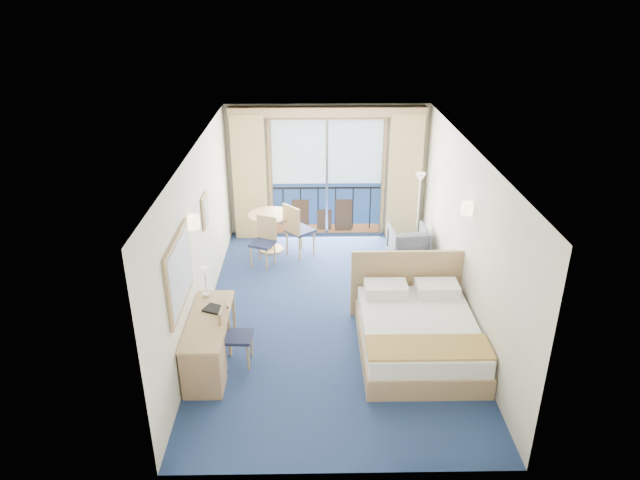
{
  "coord_description": "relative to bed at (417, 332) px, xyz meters",
  "views": [
    {
      "loc": [
        -0.33,
        -7.81,
        4.85
      ],
      "look_at": [
        -0.19,
        0.2,
        1.2
      ],
      "focal_mm": 32.0,
      "sensor_mm": 36.0,
      "label": 1
    }
  ],
  "objects": [
    {
      "name": "sconce_right",
      "position": [
        0.77,
        0.86,
        1.54
      ],
      "size": [
        0.18,
        0.18,
        0.18
      ],
      "primitive_type": "cylinder",
      "color": "#FFE3B2",
      "rests_on": "room_walls"
    },
    {
      "name": "room_walls",
      "position": [
        -1.17,
        1.01,
        1.47
      ],
      "size": [
        4.04,
        6.54,
        2.72
      ],
      "color": "beige",
      "rests_on": "ground"
    },
    {
      "name": "bed",
      "position": [
        0.0,
        0.0,
        0.0
      ],
      "size": [
        1.77,
        2.11,
        1.11
      ],
      "color": "tan",
      "rests_on": "ground"
    },
    {
      "name": "balcony_door",
      "position": [
        -1.18,
        4.23,
        0.83
      ],
      "size": [
        2.36,
        0.03,
        2.52
      ],
      "color": "navy",
      "rests_on": "room_walls"
    },
    {
      "name": "curtain_left",
      "position": [
        -2.72,
        4.08,
        0.96
      ],
      "size": [
        0.65,
        0.22,
        2.55
      ],
      "primitive_type": "cube",
      "color": "#CFB972",
      "rests_on": "room_walls"
    },
    {
      "name": "sconce_left",
      "position": [
        -3.11,
        0.41,
        1.54
      ],
      "size": [
        0.18,
        0.18,
        0.18
      ],
      "primitive_type": "cylinder",
      "color": "#FFE3B2",
      "rests_on": "room_walls"
    },
    {
      "name": "mirror",
      "position": [
        -3.14,
        -0.49,
        1.24
      ],
      "size": [
        0.05,
        1.25,
        0.95
      ],
      "color": "tan",
      "rests_on": "room_walls"
    },
    {
      "name": "table_chair_b",
      "position": [
        -2.36,
        2.81,
        0.21
      ],
      "size": [
        0.53,
        0.53,
        0.92
      ],
      "rotation": [
        0.0,
        0.0,
        -0.42
      ],
      "color": "#1D2445",
      "rests_on": "ground"
    },
    {
      "name": "desk_chair",
      "position": [
        -2.59,
        -0.25,
        0.19
      ],
      "size": [
        0.41,
        0.4,
        0.89
      ],
      "rotation": [
        0.0,
        0.0,
        1.52
      ],
      "color": "#1D2445",
      "rests_on": "ground"
    },
    {
      "name": "curtain_right",
      "position": [
        0.38,
        4.08,
        0.96
      ],
      "size": [
        0.65,
        0.22,
        2.55
      ],
      "primitive_type": "cube",
      "color": "#CFB972",
      "rests_on": "room_walls"
    },
    {
      "name": "nightstand",
      "position": [
        0.58,
        1.26,
        -0.01
      ],
      "size": [
        0.47,
        0.45,
        0.61
      ],
      "primitive_type": "cube",
      "color": "tan",
      "rests_on": "ground"
    },
    {
      "name": "armchair",
      "position": [
        0.34,
        2.97,
        0.01
      ],
      "size": [
        0.77,
        0.79,
        0.65
      ],
      "primitive_type": "imported",
      "rotation": [
        0.0,
        0.0,
        3.25
      ],
      "color": "#4B525B",
      "rests_on": "ground"
    },
    {
      "name": "desk",
      "position": [
        -2.89,
        -0.69,
        0.09
      ],
      "size": [
        0.53,
        1.55,
        0.73
      ],
      "color": "tan",
      "rests_on": "ground"
    },
    {
      "name": "phone",
      "position": [
        0.59,
        1.29,
        0.34
      ],
      "size": [
        0.23,
        0.21,
        0.08
      ],
      "primitive_type": "cube",
      "rotation": [
        0.0,
        0.0,
        0.39
      ],
      "color": "silver",
      "rests_on": "nightstand"
    },
    {
      "name": "folder",
      "position": [
        -2.83,
        -0.04,
        0.43
      ],
      "size": [
        0.36,
        0.32,
        0.03
      ],
      "primitive_type": "cube",
      "rotation": [
        0.0,
        0.0,
        -0.41
      ],
      "color": "black",
      "rests_on": "desk"
    },
    {
      "name": "wall_print",
      "position": [
        -3.14,
        1.46,
        1.29
      ],
      "size": [
        0.04,
        0.42,
        0.52
      ],
      "color": "tan",
      "rests_on": "room_walls"
    },
    {
      "name": "pelmet",
      "position": [
        -1.17,
        4.11,
        2.27
      ],
      "size": [
        3.8,
        0.25,
        0.18
      ],
      "primitive_type": "cube",
      "color": "tan",
      "rests_on": "room_walls"
    },
    {
      "name": "floor_lamp",
      "position": [
        0.58,
        3.45,
        0.86
      ],
      "size": [
        0.21,
        0.21,
        1.55
      ],
      "color": "silver",
      "rests_on": "ground"
    },
    {
      "name": "round_table",
      "position": [
        -2.28,
        3.4,
        0.27
      ],
      "size": [
        0.85,
        0.85,
        0.76
      ],
      "color": "tan",
      "rests_on": "ground"
    },
    {
      "name": "desk_lamp",
      "position": [
        -3.01,
        0.35,
        0.74
      ],
      "size": [
        0.12,
        0.12,
        0.44
      ],
      "color": "silver",
      "rests_on": "desk"
    },
    {
      "name": "floor",
      "position": [
        -1.17,
        1.01,
        -0.31
      ],
      "size": [
        6.5,
        6.5,
        0.0
      ],
      "primitive_type": "plane",
      "color": "navy",
      "rests_on": "ground"
    },
    {
      "name": "table_chair_a",
      "position": [
        -1.77,
        3.13,
        0.28
      ],
      "size": [
        0.65,
        0.65,
        1.05
      ],
      "rotation": [
        0.0,
        0.0,
        2.31
      ],
      "color": "#1D2445",
      "rests_on": "ground"
    }
  ]
}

